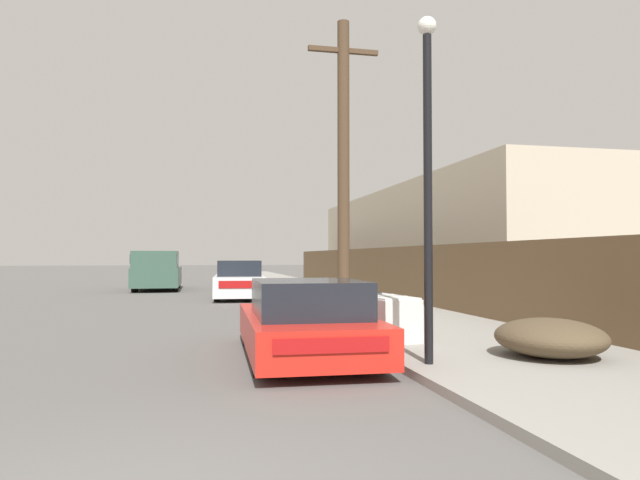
# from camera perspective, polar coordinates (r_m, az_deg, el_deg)

# --- Properties ---
(sidewalk_curb) EXTENTS (4.20, 63.00, 0.12)m
(sidewalk_curb) POSITION_cam_1_polar(r_m,az_deg,el_deg) (27.26, -1.93, -4.91)
(sidewalk_curb) COLOR gray
(sidewalk_curb) RESTS_ON ground
(discarded_fridge) EXTENTS (0.92, 1.80, 0.79)m
(discarded_fridge) POSITION_cam_1_polar(r_m,az_deg,el_deg) (10.42, 6.24, -7.63)
(discarded_fridge) COLOR silver
(discarded_fridge) RESTS_ON sidewalk_curb
(parked_sports_car_red) EXTENTS (1.97, 4.37, 1.22)m
(parked_sports_car_red) POSITION_cam_1_polar(r_m,az_deg,el_deg) (8.99, -1.46, -8.21)
(parked_sports_car_red) COLOR red
(parked_sports_car_red) RESTS_ON ground
(car_parked_mid) EXTENTS (2.10, 4.66, 1.45)m
(car_parked_mid) POSITION_cam_1_polar(r_m,az_deg,el_deg) (21.87, -8.09, -4.06)
(car_parked_mid) COLOR silver
(car_parked_mid) RESTS_ON ground
(pickup_truck) EXTENTS (2.10, 5.23, 1.85)m
(pickup_truck) POSITION_cam_1_polar(r_m,az_deg,el_deg) (28.06, -15.99, -2.99)
(pickup_truck) COLOR #385647
(pickup_truck) RESTS_ON ground
(utility_pole) EXTENTS (1.80, 0.30, 7.38)m
(utility_pole) POSITION_cam_1_polar(r_m,az_deg,el_deg) (14.36, 2.36, 7.68)
(utility_pole) COLOR #4C3826
(utility_pole) RESTS_ON sidewalk_curb
(street_lamp) EXTENTS (0.26, 0.26, 4.80)m
(street_lamp) POSITION_cam_1_polar(r_m,az_deg,el_deg) (8.07, 10.73, 7.74)
(street_lamp) COLOR black
(street_lamp) RESTS_ON sidewalk_curb
(brush_pile) EXTENTS (1.54, 1.70, 0.56)m
(brush_pile) POSITION_cam_1_polar(r_m,az_deg,el_deg) (9.10, 22.02, -9.03)
(brush_pile) COLOR brown
(brush_pile) RESTS_ON sidewalk_curb
(wooden_fence) EXTENTS (0.08, 33.47, 1.81)m
(wooden_fence) POSITION_cam_1_polar(r_m,az_deg,el_deg) (20.86, 6.83, -3.22)
(wooden_fence) COLOR brown
(wooden_fence) RESTS_ON sidewalk_curb
(building_right_house) EXTENTS (6.00, 23.58, 4.93)m
(building_right_house) POSITION_cam_1_polar(r_m,az_deg,el_deg) (29.58, 11.67, 0.04)
(building_right_house) COLOR beige
(building_right_house) RESTS_ON ground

